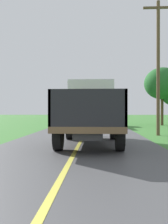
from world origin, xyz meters
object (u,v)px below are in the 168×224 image
banana_truck_near (91,110)px  utility_pole_roadside (158,64)px  banana_truck_far (91,111)px  roadside_tree_mid_right (162,84)px

banana_truck_near → utility_pole_roadside: bearing=44.0°
banana_truck_far → roadside_tree_mid_right: roadside_tree_mid_right is taller
banana_truck_far → utility_pole_roadside: size_ratio=0.73×
roadside_tree_mid_right → banana_truck_far: bearing=-172.7°
banana_truck_near → utility_pole_roadside: 6.10m
utility_pole_roadside → roadside_tree_mid_right: utility_pole_roadside is taller
utility_pole_roadside → roadside_tree_mid_right: 11.02m
banana_truck_far → roadside_tree_mid_right: (7.29, 0.93, 2.80)m
banana_truck_near → banana_truck_far: 13.44m
banana_truck_near → banana_truck_far: bearing=91.4°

